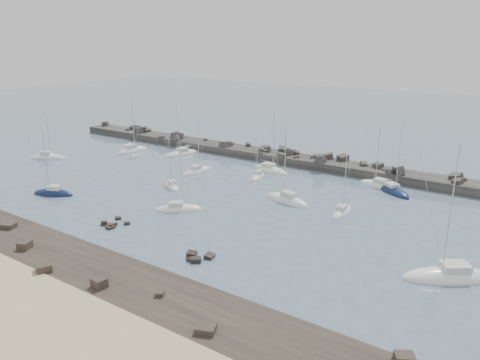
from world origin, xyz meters
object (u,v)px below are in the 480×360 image
(sailboat_4, at_px, (270,171))
(sailboat_8, at_px, (393,191))
(sailboat_9, at_px, (287,201))
(sailboat_10, at_px, (342,213))
(sailboat_3, at_px, (197,171))
(sailboat_7, at_px, (179,209))
(sailboat_1, at_px, (133,151))
(sailboat_5, at_px, (172,186))
(sailboat_0, at_px, (48,158))
(sailboat_6, at_px, (258,177))
(sailboat_2, at_px, (53,194))
(sailboat_11, at_px, (449,277))
(sailboat_14, at_px, (378,186))
(sailboat_13, at_px, (181,154))

(sailboat_4, relative_size, sailboat_8, 1.04)
(sailboat_9, bearing_deg, sailboat_10, 0.16)
(sailboat_3, bearing_deg, sailboat_7, -58.14)
(sailboat_4, bearing_deg, sailboat_7, -90.96)
(sailboat_1, relative_size, sailboat_5, 1.41)
(sailboat_0, distance_m, sailboat_3, 37.72)
(sailboat_8, bearing_deg, sailboat_3, -165.20)
(sailboat_3, relative_size, sailboat_7, 1.00)
(sailboat_8, bearing_deg, sailboat_6, -166.33)
(sailboat_2, xyz_separation_m, sailboat_5, (14.67, 15.47, -0.02))
(sailboat_1, xyz_separation_m, sailboat_6, (37.91, -1.51, -0.02))
(sailboat_10, bearing_deg, sailboat_7, -148.73)
(sailboat_6, height_order, sailboat_8, sailboat_8)
(sailboat_0, height_order, sailboat_11, sailboat_11)
(sailboat_6, bearing_deg, sailboat_8, 13.67)
(sailboat_11, distance_m, sailboat_14, 35.46)
(sailboat_6, xyz_separation_m, sailboat_8, (25.47, 6.19, 0.00))
(sailboat_7, bearing_deg, sailboat_6, 87.96)
(sailboat_5, relative_size, sailboat_14, 0.79)
(sailboat_1, distance_m, sailboat_3, 25.70)
(sailboat_2, bearing_deg, sailboat_14, 38.91)
(sailboat_3, bearing_deg, sailboat_10, -8.85)
(sailboat_0, xyz_separation_m, sailboat_6, (48.92, 14.72, -0.02))
(sailboat_1, xyz_separation_m, sailboat_11, (78.71, -23.79, 0.00))
(sailboat_10, distance_m, sailboat_11, 22.87)
(sailboat_4, bearing_deg, sailboat_11, -34.00)
(sailboat_9, bearing_deg, sailboat_5, -166.65)
(sailboat_1, relative_size, sailboat_14, 1.11)
(sailboat_11, bearing_deg, sailboat_7, -178.79)
(sailboat_7, distance_m, sailboat_10, 26.65)
(sailboat_11, xyz_separation_m, sailboat_14, (-18.64, 30.17, -0.01))
(sailboat_9, height_order, sailboat_14, sailboat_9)
(sailboat_0, relative_size, sailboat_9, 0.91)
(sailboat_4, relative_size, sailboat_11, 0.83)
(sailboat_3, relative_size, sailboat_13, 0.86)
(sailboat_14, bearing_deg, sailboat_0, -162.36)
(sailboat_1, height_order, sailboat_9, sailboat_9)
(sailboat_0, bearing_deg, sailboat_7, -9.95)
(sailboat_11, bearing_deg, sailboat_10, 145.49)
(sailboat_6, relative_size, sailboat_7, 0.81)
(sailboat_8, xyz_separation_m, sailboat_11, (15.33, -28.47, 0.02))
(sailboat_4, bearing_deg, sailboat_13, 179.17)
(sailboat_5, height_order, sailboat_13, sailboat_13)
(sailboat_14, bearing_deg, sailboat_7, -126.51)
(sailboat_1, relative_size, sailboat_8, 1.01)
(sailboat_0, relative_size, sailboat_13, 0.91)
(sailboat_2, relative_size, sailboat_7, 0.99)
(sailboat_2, height_order, sailboat_7, sailboat_7)
(sailboat_3, height_order, sailboat_9, sailboat_9)
(sailboat_5, relative_size, sailboat_6, 1.00)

